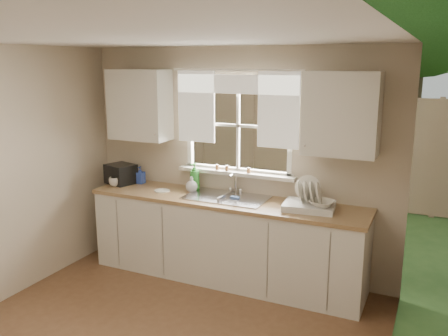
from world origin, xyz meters
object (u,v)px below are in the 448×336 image
at_px(cup, 115,182).
at_px(black_appliance, 121,174).
at_px(dish_rack, 309,203).
at_px(soap_bottle_a, 195,177).

distance_m(cup, black_appliance, 0.15).
xyz_separation_m(dish_rack, black_appliance, (-2.31, 0.05, 0.05)).
relative_size(cup, black_appliance, 0.44).
relative_size(dish_rack, cup, 3.84).
bearing_deg(soap_bottle_a, dish_rack, 11.13).
relative_size(soap_bottle_a, cup, 2.26).
xyz_separation_m(soap_bottle_a, black_appliance, (-0.94, -0.11, -0.04)).
xyz_separation_m(dish_rack, cup, (-2.29, -0.09, -0.01)).
bearing_deg(black_appliance, soap_bottle_a, 23.23).
bearing_deg(dish_rack, cup, -177.81).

